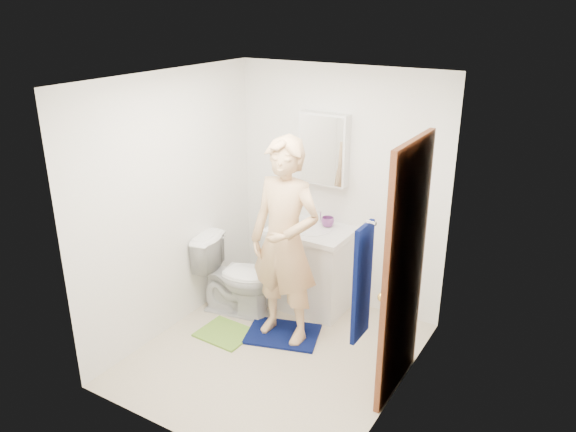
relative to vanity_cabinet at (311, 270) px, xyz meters
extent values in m
cube|color=beige|center=(0.15, -0.91, -0.41)|extent=(2.20, 2.40, 0.02)
cube|color=white|center=(0.15, -0.91, 2.01)|extent=(2.20, 2.40, 0.02)
cube|color=white|center=(0.15, 0.30, 0.80)|extent=(2.20, 0.02, 2.40)
cube|color=white|center=(0.15, -2.12, 0.80)|extent=(2.20, 0.02, 2.40)
cube|color=white|center=(-0.96, -0.91, 0.80)|extent=(0.02, 2.40, 2.40)
cube|color=white|center=(1.26, -0.91, 0.80)|extent=(0.02, 2.40, 2.40)
cube|color=white|center=(0.00, 0.00, 0.00)|extent=(0.75, 0.55, 0.80)
cube|color=white|center=(0.00, 0.00, 0.43)|extent=(0.79, 0.59, 0.05)
cylinder|color=white|center=(0.00, 0.00, 0.44)|extent=(0.40, 0.40, 0.03)
cylinder|color=silver|center=(0.00, 0.18, 0.51)|extent=(0.03, 0.03, 0.12)
cube|color=white|center=(0.00, 0.22, 1.20)|extent=(0.50, 0.12, 0.70)
cube|color=white|center=(0.00, 0.16, 1.20)|extent=(0.46, 0.01, 0.66)
cube|color=brown|center=(1.22, -0.76, 0.62)|extent=(0.05, 0.80, 2.05)
sphere|color=gold|center=(1.18, -1.08, 0.55)|extent=(0.07, 0.07, 0.07)
cube|color=#071148|center=(1.18, -1.48, 0.85)|extent=(0.03, 0.24, 0.80)
cylinder|color=silver|center=(1.22, -1.48, 1.27)|extent=(0.06, 0.02, 0.02)
imported|color=white|center=(-0.57, -0.49, 0.00)|extent=(0.84, 0.58, 0.79)
cube|color=#071148|center=(0.05, -0.63, -0.39)|extent=(0.77, 0.65, 0.02)
cube|color=#77AD39|center=(-0.42, -0.89, -0.39)|extent=(0.50, 0.43, 0.02)
imported|color=#D06B61|center=(-0.25, -0.01, 0.53)|extent=(0.08, 0.08, 0.17)
imported|color=#7F3E89|center=(0.11, 0.12, 0.50)|extent=(0.13, 0.13, 0.10)
imported|color=#E0B37E|center=(0.08, -0.63, 0.56)|extent=(0.70, 0.48, 1.88)
camera|label=1|loc=(2.42, -4.47, 2.54)|focal=35.00mm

